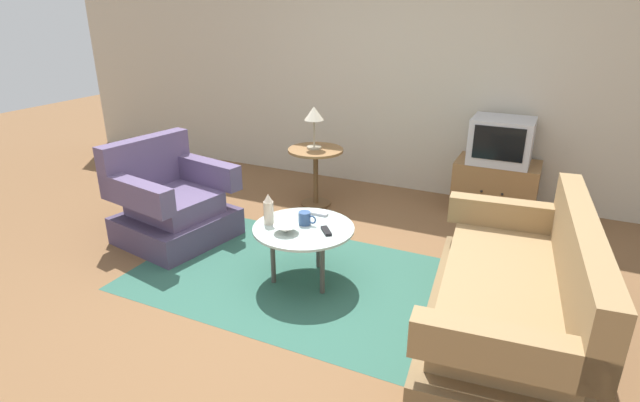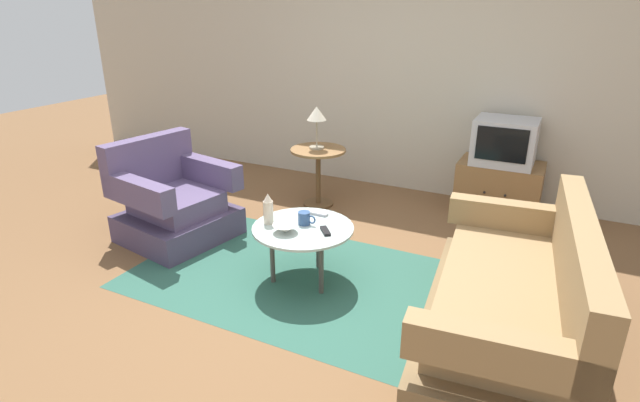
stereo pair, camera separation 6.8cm
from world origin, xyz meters
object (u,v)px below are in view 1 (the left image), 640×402
Objects in this scene: side_table at (316,165)px; tv_remote_silver at (318,214)px; tv_stand at (495,187)px; vase at (269,209)px; television at (501,141)px; tv_remote_dark at (326,231)px; mug at (305,218)px; bowl at (286,229)px; table_lamp at (314,116)px; couch at (512,302)px; armchair at (171,205)px; coffee_table at (304,232)px.

side_table reaches higher than tv_remote_silver.
tv_stand is 3.30× the size of vase.
side_table is 1.28m from tv_remote_silver.
television is at bearing -122.21° from tv_remote_silver.
tv_remote_dark is (0.77, -1.40, 0.01)m from side_table.
mug reaches higher than tv_stand.
side_table is 1.79m from television.
mug is 0.77× the size of bowl.
bowl is at bearing -107.36° from mug.
tv_remote_dark is at bearing -60.78° from table_lamp.
couch is 2.17m from television.
armchair is at bearing -123.20° from side_table.
coffee_table is 1.62m from table_lamp.
couch is at bearing -6.41° from mug.
tv_stand reaches higher than tv_remote_dark.
tv_stand is at bearing 4.25° from couch.
armchair reaches higher than tv_remote_dark.
tv_stand is (1.09, 1.99, -0.14)m from coffee_table.
armchair is at bearing 3.54° from tv_remote_silver.
bowl is 1.21× the size of tv_remote_silver.
vase is (1.13, -0.22, 0.24)m from armchair.
television reaches higher than bowl.
tv_remote_silver is at bearing 50.34° from vase.
tv_stand is 1.85× the size of table_lamp.
television is 2.37× the size of vase.
mug reaches higher than coffee_table.
side_table is (0.80, 1.23, 0.13)m from armchair.
side_table is 3.32× the size of bowl.
coffee_table is 3.16× the size of vase.
table_lamp is (-0.61, 1.40, 0.52)m from coffee_table.
couch reaches higher than mug.
armchair is at bearing 167.21° from bowl.
television reaches higher than couch.
vase is (-0.26, -0.06, 0.15)m from coffee_table.
couch is 3.33× the size of television.
bowl is at bearing -118.77° from television.
mug reaches higher than tv_remote_dark.
television is at bearing 60.26° from mug.
armchair is at bearing -136.53° from tv_remote_dark.
tv_remote_dark is 0.93× the size of tv_remote_silver.
coffee_table is at bearing -118.87° from television.
vase is at bearing -124.00° from tv_remote_dark.
television is at bearing 56.52° from vase.
mug is at bearing 77.78° from couch.
armchair is 0.53× the size of couch.
armchair is 2.36× the size of table_lamp.
television reaches higher than armchair.
couch reaches higher than tv_stand.
tv_stand is 1.39× the size of television.
bowl is (-1.53, -0.02, 0.18)m from couch.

